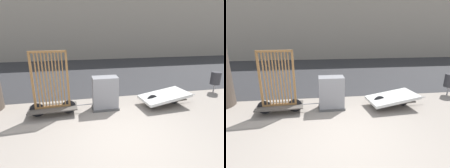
{
  "view_description": "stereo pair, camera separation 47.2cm",
  "coord_description": "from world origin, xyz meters",
  "views": [
    {
      "loc": [
        -1.19,
        -3.96,
        2.86
      ],
      "look_at": [
        0.0,
        1.89,
        1.01
      ],
      "focal_mm": 28.0,
      "sensor_mm": 36.0,
      "label": 1
    },
    {
      "loc": [
        -0.72,
        -4.03,
        2.86
      ],
      "look_at": [
        0.0,
        1.89,
        1.01
      ],
      "focal_mm": 28.0,
      "sensor_mm": 36.0,
      "label": 2
    }
  ],
  "objects": [
    {
      "name": "ground_plane",
      "position": [
        0.0,
        0.0,
        0.0
      ],
      "size": [
        60.0,
        60.0,
        0.0
      ],
      "primitive_type": "plane",
      "color": "gray"
    },
    {
      "name": "road_strip",
      "position": [
        0.0,
        8.36,
        0.0
      ],
      "size": [
        56.0,
        10.41,
        0.01
      ],
      "color": "#2D2D30",
      "rests_on": "ground_plane"
    },
    {
      "name": "building_facade",
      "position": [
        0.0,
        15.57,
        4.92
      ],
      "size": [
        48.0,
        4.0,
        9.83
      ],
      "color": "#9E9384",
      "rests_on": "ground_plane"
    },
    {
      "name": "bike_cart_with_bedframe",
      "position": [
        -2.08,
        1.89,
        0.75
      ],
      "size": [
        2.33,
        0.79,
        2.24
      ],
      "rotation": [
        0.0,
        0.0,
        0.05
      ],
      "color": "#4C4742",
      "rests_on": "ground_plane"
    },
    {
      "name": "bike_cart_with_mattress",
      "position": [
        2.09,
        1.89,
        0.36
      ],
      "size": [
        2.46,
        1.27,
        0.55
      ],
      "rotation": [
        0.0,
        0.0,
        0.12
      ],
      "color": "#4C4742",
      "rests_on": "ground_plane"
    },
    {
      "name": "utility_cabinet",
      "position": [
        -0.23,
        2.03,
        0.58
      ],
      "size": [
        0.98,
        0.58,
        1.24
      ],
      "color": "#4C4C4C",
      "rests_on": "ground_plane"
    },
    {
      "name": "trash_bin",
      "position": [
        5.15,
        2.8,
        0.69
      ],
      "size": [
        0.43,
        0.43,
        0.99
      ],
      "color": "gray",
      "rests_on": "ground_plane"
    }
  ]
}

